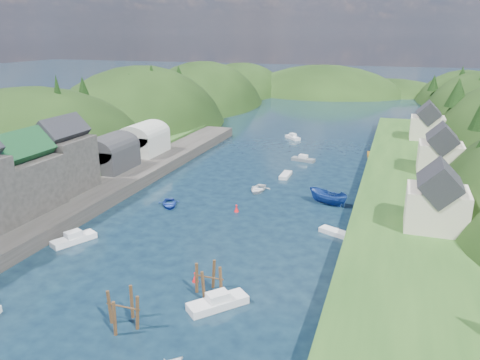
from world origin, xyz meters
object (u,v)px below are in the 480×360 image
(piling_cluster_far, at_px, (209,282))
(channel_buoy_near, at_px, (195,277))
(piling_cluster_near, at_px, (124,312))
(channel_buoy_far, at_px, (236,209))

(piling_cluster_far, distance_m, channel_buoy_near, 3.08)
(piling_cluster_near, height_order, channel_buoy_far, piling_cluster_near)
(piling_cluster_near, bearing_deg, piling_cluster_far, 55.01)
(piling_cluster_near, bearing_deg, channel_buoy_near, 72.80)
(piling_cluster_far, xyz_separation_m, channel_buoy_near, (-2.31, 1.85, -0.85))
(channel_buoy_far, bearing_deg, channel_buoy_near, -83.06)
(channel_buoy_near, height_order, channel_buoy_far, same)
(piling_cluster_near, bearing_deg, channel_buoy_far, 89.30)
(channel_buoy_near, xyz_separation_m, channel_buoy_far, (-2.49, 20.47, 0.00))
(piling_cluster_near, distance_m, channel_buoy_far, 29.71)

